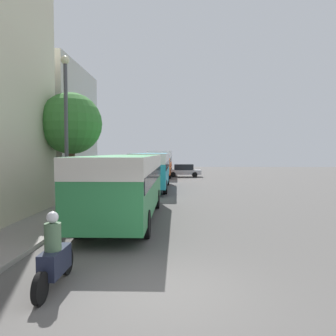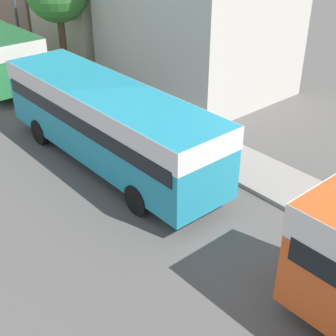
% 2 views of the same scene
% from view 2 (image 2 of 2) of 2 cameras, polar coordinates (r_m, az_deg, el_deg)
% --- Properties ---
extents(bus_following, '(2.57, 10.13, 2.91)m').
position_cam_2_polar(bus_following, '(16.48, -7.41, 6.34)').
color(bus_following, teal).
rests_on(bus_following, ground_plane).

